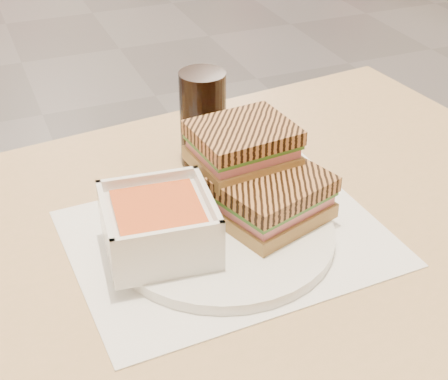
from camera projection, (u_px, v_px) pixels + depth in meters
name	position (u px, v px, depth m)	size (l,w,h in m)	color
main_table	(172.00, 318.00, 0.89)	(1.27, 0.83, 0.75)	tan
tray_liner	(228.00, 238.00, 0.85)	(0.40, 0.32, 0.00)	white
plate	(223.00, 234.00, 0.84)	(0.28, 0.28, 0.02)	white
soup_bowl	(159.00, 227.00, 0.79)	(0.14, 0.14, 0.07)	white
panini_lower	(272.00, 198.00, 0.84)	(0.16, 0.15, 0.06)	#AC8043
panini_upper	(243.00, 146.00, 0.86)	(0.14, 0.12, 0.06)	#AC8043
cola_glass	(203.00, 119.00, 0.97)	(0.07, 0.07, 0.15)	black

